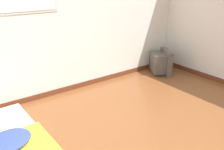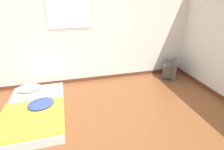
% 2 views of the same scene
% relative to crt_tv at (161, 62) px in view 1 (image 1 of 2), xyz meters
% --- Properties ---
extents(wall_back, '(8.08, 0.08, 2.60)m').
position_rel_crt_tv_xyz_m(wall_back, '(-2.33, 0.38, 1.06)').
color(wall_back, white).
rests_on(wall_back, ground_plane).
extents(crt_tv, '(0.56, 0.62, 0.49)m').
position_rel_crt_tv_xyz_m(crt_tv, '(0.00, 0.00, 0.00)').
color(crt_tv, '#56514C').
rests_on(crt_tv, ground_plane).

